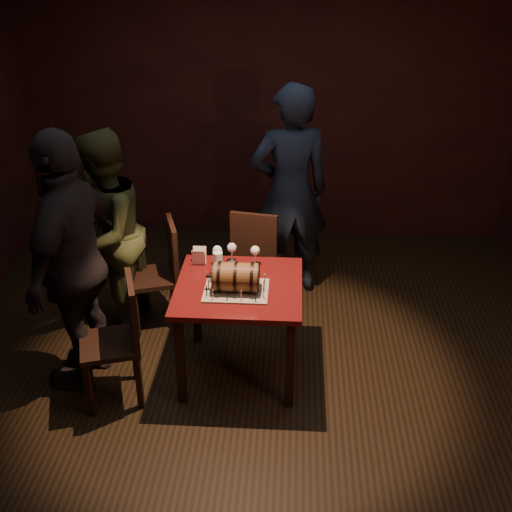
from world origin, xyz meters
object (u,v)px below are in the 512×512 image
at_px(chair_left_rear, 162,269).
at_px(person_left_front, 74,263).
at_px(pub_table, 239,298).
at_px(wine_glass_left, 217,251).
at_px(wine_glass_mid, 232,248).
at_px(chair_left_front, 120,334).
at_px(chair_back, 257,253).
at_px(person_back, 290,193).
at_px(person_left_rear, 105,235).
at_px(barrel_cake, 236,277).
at_px(pint_of_ale, 218,262).
at_px(wine_glass_right, 255,251).

distance_m(chair_left_rear, person_left_front, 0.97).
height_order(pub_table, chair_left_rear, chair_left_rear).
xyz_separation_m(wine_glass_left, chair_left_rear, (-0.51, 0.33, -0.35)).
height_order(wine_glass_mid, chair_left_front, chair_left_front).
xyz_separation_m(wine_glass_mid, chair_back, (0.15, 0.62, -0.34)).
bearing_deg(chair_back, wine_glass_mid, -103.53).
xyz_separation_m(wine_glass_left, person_back, (0.52, 0.99, 0.09)).
bearing_deg(person_left_rear, barrel_cake, 69.36).
bearing_deg(pub_table, chair_back, 86.10).
xyz_separation_m(wine_glass_mid, person_back, (0.42, 0.94, 0.09)).
bearing_deg(barrel_cake, chair_left_rear, 133.70).
height_order(pub_table, wine_glass_left, wine_glass_left).
distance_m(chair_left_rear, person_back, 1.30).
height_order(barrel_cake, person_back, person_back).
xyz_separation_m(wine_glass_left, pint_of_ale, (0.01, -0.09, -0.05)).
height_order(wine_glass_mid, chair_back, chair_back).
xyz_separation_m(chair_left_rear, person_left_front, (-0.44, -0.75, 0.44)).
bearing_deg(person_left_rear, wine_glass_right, 87.90).
bearing_deg(person_back, chair_left_rear, 18.32).
xyz_separation_m(pub_table, chair_back, (0.07, 0.97, -0.12)).
bearing_deg(wine_glass_mid, barrel_cake, -80.73).
distance_m(pub_table, person_left_front, 1.19).
bearing_deg(chair_left_front, person_left_rear, 109.48).
bearing_deg(chair_left_rear, wine_glass_left, -33.19).
relative_size(wine_glass_right, person_left_rear, 0.10).
bearing_deg(wine_glass_left, chair_left_front, -134.22).
xyz_separation_m(wine_glass_mid, chair_left_front, (-0.72, -0.68, -0.34)).
bearing_deg(pub_table, chair_left_front, -157.30).
height_order(wine_glass_right, person_left_front, person_left_front).
bearing_deg(barrel_cake, person_left_front, -178.05).
xyz_separation_m(pub_table, wine_glass_left, (-0.19, 0.29, 0.23)).
bearing_deg(wine_glass_mid, person_left_rear, 167.68).
distance_m(chair_back, chair_left_front, 1.56).
relative_size(barrel_cake, wine_glass_left, 2.32).
bearing_deg(barrel_cake, chair_back, 85.77).
bearing_deg(barrel_cake, chair_left_front, -162.60).
bearing_deg(wine_glass_right, pint_of_ale, -159.55).
xyz_separation_m(pint_of_ale, chair_back, (0.24, 0.76, -0.30)).
relative_size(wine_glass_mid, person_left_rear, 0.10).
bearing_deg(pint_of_ale, wine_glass_mid, 56.94).
relative_size(wine_glass_left, wine_glass_mid, 1.00).
height_order(wine_glass_right, person_back, person_back).
bearing_deg(person_left_front, chair_back, 141.58).
distance_m(wine_glass_mid, person_left_rear, 1.06).
distance_m(pub_table, chair_back, 0.98).
relative_size(pub_table, chair_back, 0.97).
bearing_deg(person_back, chair_back, 35.32).
relative_size(wine_glass_mid, wine_glass_right, 1.00).
bearing_deg(pub_table, pint_of_ale, 129.79).
bearing_deg(chair_left_rear, pint_of_ale, -38.76).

